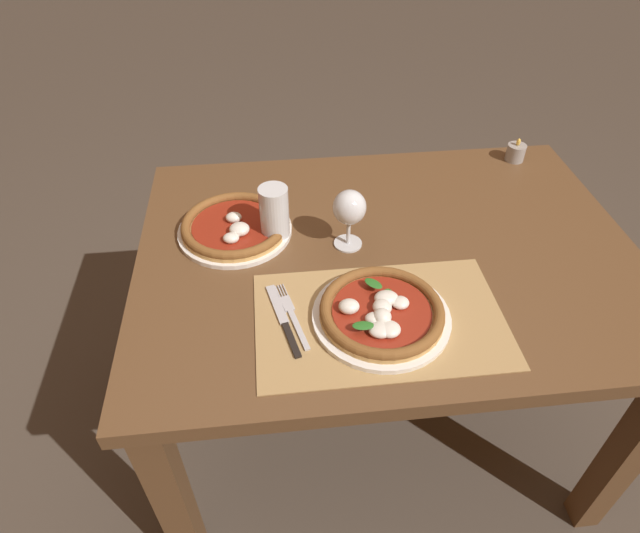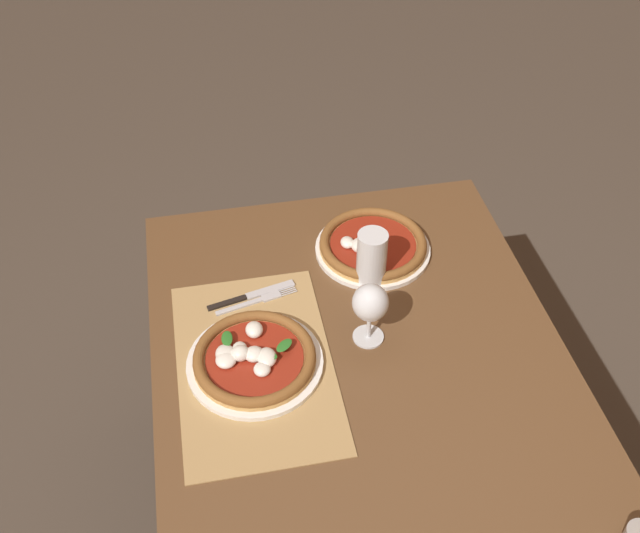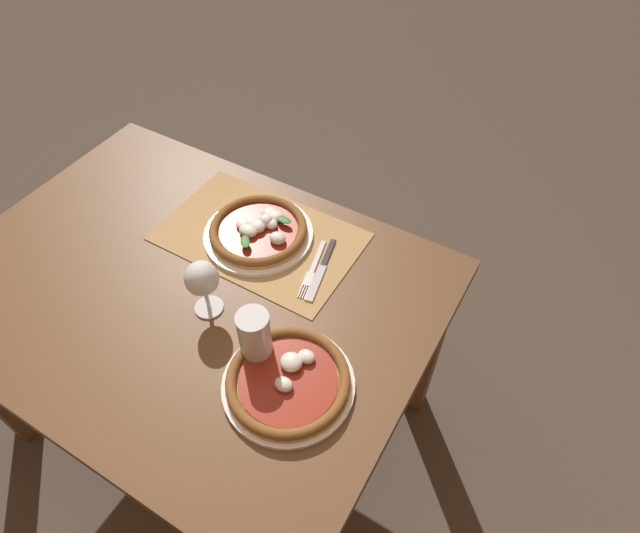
{
  "view_description": "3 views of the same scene",
  "coord_description": "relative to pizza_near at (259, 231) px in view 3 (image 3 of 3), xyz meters",
  "views": [
    {
      "loc": [
        -0.28,
        -0.99,
        1.58
      ],
      "look_at": [
        -0.18,
        -0.1,
        0.79
      ],
      "focal_mm": 30.0,
      "sensor_mm": 36.0,
      "label": 1
    },
    {
      "loc": [
        0.97,
        -0.29,
        2.0
      ],
      "look_at": [
        -0.28,
        -0.05,
        0.8
      ],
      "focal_mm": 42.0,
      "sensor_mm": 36.0,
      "label": 2
    },
    {
      "loc": [
        -0.72,
        0.56,
        1.79
      ],
      "look_at": [
        -0.29,
        -0.18,
        0.8
      ],
      "focal_mm": 30.0,
      "sensor_mm": 36.0,
      "label": 3
    }
  ],
  "objects": [
    {
      "name": "ground_plane",
      "position": [
        0.07,
        0.23,
        -0.76
      ],
      "size": [
        24.0,
        24.0,
        0.0
      ],
      "primitive_type": "plane",
      "color": "#473D33"
    },
    {
      "name": "paper_placemat",
      "position": [
        -0.0,
        0.0,
        -0.02
      ],
      "size": [
        0.53,
        0.33,
        0.0
      ],
      "primitive_type": "cube",
      "color": "#A88451",
      "rests_on": "dining_table"
    },
    {
      "name": "pizza_far",
      "position": [
        -0.31,
        0.34,
        -0.0
      ],
      "size": [
        0.29,
        0.29,
        0.05
      ],
      "color": "white",
      "rests_on": "dining_table"
    },
    {
      "name": "pint_glass",
      "position": [
        -0.21,
        0.31,
        0.05
      ],
      "size": [
        0.07,
        0.07,
        0.15
      ],
      "color": "silver",
      "rests_on": "dining_table"
    },
    {
      "name": "dining_table",
      "position": [
        0.07,
        0.23,
        -0.13
      ],
      "size": [
        1.23,
        0.9,
        0.74
      ],
      "color": "brown",
      "rests_on": "ground"
    },
    {
      "name": "pizza_near",
      "position": [
        0.0,
        0.0,
        0.0
      ],
      "size": [
        0.29,
        0.29,
        0.05
      ],
      "color": "white",
      "rests_on": "paper_placemat"
    },
    {
      "name": "knife",
      "position": [
        -0.21,
        0.02,
        -0.02
      ],
      "size": [
        0.06,
        0.21,
        0.01
      ],
      "color": "black",
      "rests_on": "paper_placemat"
    },
    {
      "name": "wine_glass",
      "position": [
        -0.03,
        0.26,
        0.08
      ],
      "size": [
        0.08,
        0.08,
        0.16
      ],
      "color": "silver",
      "rests_on": "dining_table"
    },
    {
      "name": "fork",
      "position": [
        -0.19,
        0.03,
        -0.02
      ],
      "size": [
        0.06,
        0.2,
        0.0
      ],
      "color": "#B7B7BC",
      "rests_on": "paper_placemat"
    }
  ]
}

